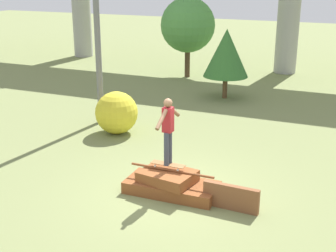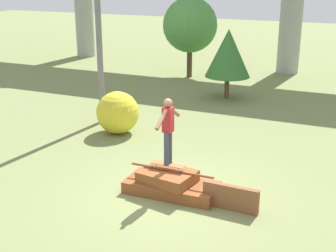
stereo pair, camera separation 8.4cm
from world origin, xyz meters
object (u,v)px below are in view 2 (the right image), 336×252
at_px(tree_behind_left, 228,53).
at_px(bush_yellow_flowering, 118,113).
at_px(skater, 168,127).
at_px(tree_behind_right, 190,25).
at_px(skateboard, 168,164).
at_px(utility_pole, 97,5).

bearing_deg(tree_behind_left, bush_yellow_flowering, -108.97).
xyz_separation_m(skater, bush_yellow_flowering, (-3.15, 3.17, -0.93)).
bearing_deg(skater, bush_yellow_flowering, 134.84).
bearing_deg(tree_behind_right, skateboard, -70.99).
relative_size(utility_pole, tree_behind_left, 2.71).
relative_size(skateboard, utility_pole, 0.11).
distance_m(skateboard, utility_pole, 6.65).
bearing_deg(skater, tree_behind_right, 109.01).
xyz_separation_m(tree_behind_left, bush_yellow_flowering, (-1.92, -5.57, -1.17)).
distance_m(skater, tree_behind_left, 8.83).
distance_m(utility_pole, bush_yellow_flowering, 3.52).
relative_size(skateboard, tree_behind_left, 0.30).
bearing_deg(skateboard, utility_pole, 136.71).
xyz_separation_m(skateboard, tree_behind_right, (-4.08, 11.85, 1.82)).
bearing_deg(skater, tree_behind_left, 98.04).
relative_size(tree_behind_left, tree_behind_right, 0.74).
height_order(skateboard, tree_behind_left, tree_behind_left).
relative_size(utility_pole, bush_yellow_flowering, 5.58).
xyz_separation_m(skateboard, skater, (0.00, -0.00, 0.93)).
height_order(tree_behind_left, bush_yellow_flowering, tree_behind_left).
bearing_deg(tree_behind_left, skateboard, -81.96).
bearing_deg(utility_pole, bush_yellow_flowering, -37.10).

